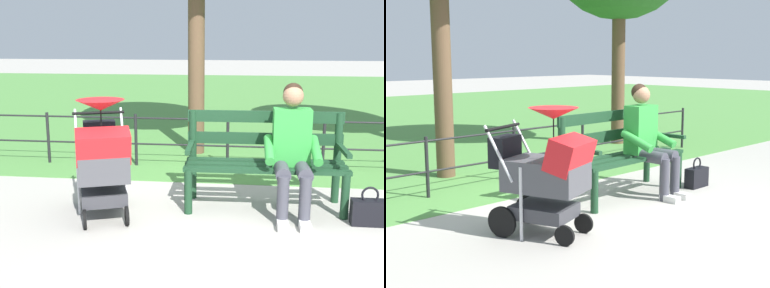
# 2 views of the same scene
# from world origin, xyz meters

# --- Properties ---
(ground_plane) EXTENTS (60.00, 60.00, 0.00)m
(ground_plane) POSITION_xyz_m (0.00, 0.00, 0.00)
(ground_plane) COLOR #ADA89E
(park_bench) EXTENTS (1.61, 0.64, 0.96)m
(park_bench) POSITION_xyz_m (-0.45, -0.12, 0.53)
(park_bench) COLOR #193D23
(park_bench) RESTS_ON ground
(person_on_bench) EXTENTS (0.54, 0.74, 1.28)m
(person_on_bench) POSITION_xyz_m (-0.70, 0.11, 0.68)
(person_on_bench) COLOR #42424C
(person_on_bench) RESTS_ON ground
(stroller) EXTENTS (0.76, 0.99, 1.15)m
(stroller) POSITION_xyz_m (1.09, 0.40, 0.59)
(stroller) COLOR black
(stroller) RESTS_ON ground
(handbag) EXTENTS (0.32, 0.14, 0.37)m
(handbag) POSITION_xyz_m (-1.40, 0.31, 0.13)
(handbag) COLOR black
(handbag) RESTS_ON ground
(park_fence) EXTENTS (7.37, 0.04, 0.70)m
(park_fence) POSITION_xyz_m (-0.27, -1.51, 0.42)
(park_fence) COLOR black
(park_fence) RESTS_ON ground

